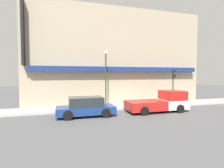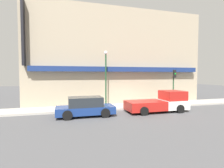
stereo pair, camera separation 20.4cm
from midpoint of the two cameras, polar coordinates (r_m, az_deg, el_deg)
name	(u,v)px [view 2 (the right image)]	position (r m, az deg, el deg)	size (l,w,h in m)	color
ground_plane	(130,110)	(16.64, 6.20, -8.30)	(80.00, 80.00, 0.00)	#4C4C4F
sidewalk	(125,106)	(17.85, 4.59, -7.24)	(36.00, 2.67, 0.17)	#ADA89E
building	(117,58)	(20.31, 1.84, 8.64)	(19.80, 3.80, 10.51)	tan
pickup_truck	(160,103)	(16.20, 15.83, -5.85)	(5.43, 2.31, 1.82)	white
parked_car	(85,107)	(13.98, -8.25, -7.41)	(4.52, 1.99, 1.53)	navy
fire_hydrant	(100,104)	(16.27, -3.62, -6.65)	(0.17, 0.17, 0.73)	#196633
street_lamp	(106,72)	(17.16, -1.68, 4.06)	(0.36, 0.36, 5.43)	#1E4728
traffic_light	(174,81)	(19.38, 19.85, 1.02)	(0.28, 0.42, 3.59)	#1E4728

